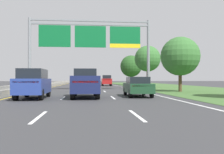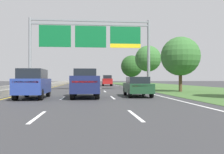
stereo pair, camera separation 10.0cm
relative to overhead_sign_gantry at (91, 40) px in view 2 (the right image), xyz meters
The scene contains 12 objects.
ground_plane 7.18m from the overhead_sign_gantry, 94.94° to the left, with size 220.00×220.00×0.00m, color #333335.
lane_striping 6.96m from the overhead_sign_gantry, 95.69° to the left, with size 11.96×106.00×0.01m.
grass_verge_right 15.41m from the overhead_sign_gantry, 14.26° to the left, with size 14.00×110.00×0.02m, color #3D602D.
median_barrier_concrete 9.73m from the overhead_sign_gantry, 153.31° to the left, with size 0.60×110.00×0.85m.
overhead_sign_gantry is the anchor object (origin of this frame).
pickup_truck_navy 12.75m from the overhead_sign_gantry, 92.60° to the right, with size 2.06×5.42×2.20m.
car_blue_left_lane_suv 14.02m from the overhead_sign_gantry, 108.94° to the right, with size 1.95×4.72×2.11m.
car_darkgreen_right_lane_sedan 12.87m from the overhead_sign_gantry, 71.78° to the right, with size 1.94×4.45×1.57m.
car_red_right_lane_suv 19.47m from the overhead_sign_gantry, 79.46° to the left, with size 2.00×4.74×2.11m.
roadside_tree_mid 11.02m from the overhead_sign_gantry, 25.85° to the right, with size 4.23×4.23×5.98m.
roadside_tree_far 13.82m from the overhead_sign_gantry, 45.35° to the left, with size 4.35×4.35×6.96m.
roadside_tree_distant 27.62m from the overhead_sign_gantry, 69.33° to the left, with size 5.01×5.01×6.84m.
Camera 2 is at (0.05, 1.12, 1.43)m, focal length 39.29 mm.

